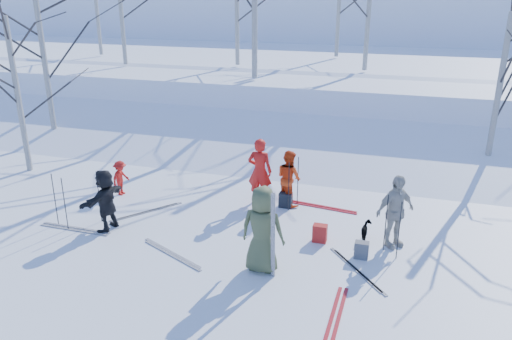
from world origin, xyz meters
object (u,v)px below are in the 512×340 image
(skier_grey_west, at_px, (106,200))
(backpack_grey, at_px, (361,250))
(skier_cream_east, at_px, (395,211))
(skier_red_seated, at_px, (121,178))
(dog, at_px, (366,231))
(backpack_dark, at_px, (286,200))
(skier_redor_behind, at_px, (289,178))
(skier_red_north, at_px, (260,171))
(backpack_red, at_px, (320,233))
(skier_olive_center, at_px, (262,230))

(skier_grey_west, height_order, backpack_grey, skier_grey_west)
(skier_cream_east, bearing_deg, skier_red_seated, 131.70)
(dog, xyz_separation_m, backpack_grey, (-0.02, -0.86, -0.03))
(skier_red_seated, xyz_separation_m, dog, (6.90, -0.75, -0.28))
(backpack_grey, bearing_deg, skier_cream_east, 51.56)
(skier_cream_east, bearing_deg, backpack_dark, 112.44)
(skier_redor_behind, bearing_deg, skier_red_north, 48.70)
(skier_red_north, xyz_separation_m, backpack_red, (1.96, -1.73, -0.70))
(skier_olive_center, xyz_separation_m, dog, (1.94, 1.96, -0.71))
(skier_red_seated, bearing_deg, skier_redor_behind, -75.32)
(skier_grey_west, height_order, backpack_dark, skier_grey_west)
(backpack_dark, bearing_deg, dog, -29.52)
(skier_cream_east, xyz_separation_m, skier_grey_west, (-6.64, -1.16, -0.09))
(skier_grey_west, bearing_deg, backpack_grey, 100.37)
(skier_redor_behind, bearing_deg, dog, -175.22)
(skier_olive_center, relative_size, skier_grey_west, 1.21)
(backpack_grey, bearing_deg, skier_red_north, 143.34)
(skier_grey_west, distance_m, backpack_grey, 6.07)
(skier_red_north, height_order, dog, skier_red_north)
(skier_red_seated, xyz_separation_m, skier_cream_east, (7.49, -0.85, 0.36))
(skier_red_north, bearing_deg, backpack_dark, 174.47)
(skier_red_seated, distance_m, backpack_dark, 4.70)
(skier_cream_east, bearing_deg, backpack_red, 148.46)
(skier_red_north, height_order, skier_red_seated, skier_red_north)
(skier_olive_center, relative_size, backpack_dark, 4.63)
(skier_red_seated, bearing_deg, skier_grey_west, -151.22)
(skier_grey_west, xyz_separation_m, backpack_grey, (6.03, 0.39, -0.58))
(skier_grey_west, bearing_deg, skier_redor_behind, 132.10)
(skier_olive_center, distance_m, skier_cream_east, 3.15)
(skier_redor_behind, xyz_separation_m, skier_cream_east, (2.80, -1.57, 0.09))
(skier_cream_east, relative_size, skier_grey_west, 1.11)
(dog, bearing_deg, skier_grey_west, 6.46)
(skier_olive_center, distance_m, skier_redor_behind, 3.45)
(backpack_red, height_order, backpack_dark, backpack_red)
(backpack_red, bearing_deg, skier_red_seated, 169.04)
(skier_olive_center, distance_m, skier_red_seated, 5.66)
(backpack_grey, xyz_separation_m, backpack_dark, (-2.22, 2.13, 0.01))
(backpack_grey, bearing_deg, backpack_red, 154.44)
(skier_red_north, relative_size, backpack_dark, 4.56)
(backpack_grey, distance_m, backpack_dark, 3.08)
(skier_olive_center, height_order, skier_redor_behind, skier_olive_center)
(skier_grey_west, bearing_deg, dog, 108.38)
(skier_redor_behind, xyz_separation_m, skier_grey_west, (-3.84, -2.73, 0.01))
(skier_red_north, height_order, skier_grey_west, skier_red_north)
(skier_red_north, relative_size, backpack_red, 4.34)
(skier_red_north, distance_m, skier_cream_east, 3.85)
(skier_red_seated, bearing_deg, backpack_grey, -97.35)
(skier_red_north, xyz_separation_m, skier_cream_east, (3.57, -1.43, -0.06))
(skier_red_seated, bearing_deg, skier_cream_east, -90.57)
(backpack_grey, bearing_deg, skier_red_seated, 166.78)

